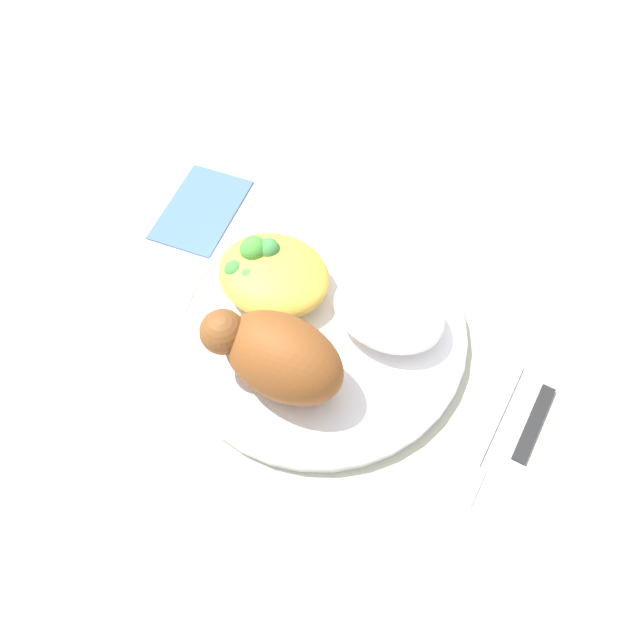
{
  "coord_description": "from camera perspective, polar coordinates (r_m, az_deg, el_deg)",
  "views": [
    {
      "loc": [
        -0.16,
        0.28,
        0.55
      ],
      "look_at": [
        0.0,
        0.0,
        0.03
      ],
      "focal_mm": 37.77,
      "sensor_mm": 36.0,
      "label": 1
    }
  ],
  "objects": [
    {
      "name": "fork",
      "position": [
        0.6,
        13.95,
        -9.66
      ],
      "size": [
        0.02,
        0.14,
        0.01
      ],
      "color": "silver",
      "rests_on": "ground_plane"
    },
    {
      "name": "roasted_chicken",
      "position": [
        0.56,
        -3.99,
        -2.82
      ],
      "size": [
        0.12,
        0.07,
        0.07
      ],
      "color": "brown",
      "rests_on": "plate"
    },
    {
      "name": "rice_pile",
      "position": [
        0.61,
        5.86,
        0.74
      ],
      "size": [
        0.1,
        0.08,
        0.04
      ],
      "primitive_type": "ellipsoid",
      "color": "white",
      "rests_on": "plate"
    },
    {
      "name": "knife",
      "position": [
        0.6,
        16.46,
        -11.35
      ],
      "size": [
        0.02,
        0.19,
        0.01
      ],
      "color": "black",
      "rests_on": "ground_plane"
    },
    {
      "name": "napkin",
      "position": [
        0.74,
        -10.05,
        9.26
      ],
      "size": [
        0.09,
        0.12,
        0.0
      ],
      "primitive_type": "cube",
      "rotation": [
        0.0,
        0.0,
        0.15
      ],
      "color": "#47669E",
      "rests_on": "ground_plane"
    },
    {
      "name": "mac_cheese_with_broccoli",
      "position": [
        0.63,
        -4.2,
        4.04
      ],
      "size": [
        0.11,
        0.09,
        0.05
      ],
      "color": "gold",
      "rests_on": "plate"
    },
    {
      "name": "ground_plane",
      "position": [
        0.64,
        0.0,
        -1.34
      ],
      "size": [
        2.0,
        2.0,
        0.0
      ],
      "primitive_type": "plane",
      "color": "beige"
    },
    {
      "name": "plate",
      "position": [
        0.63,
        0.0,
        -0.9
      ],
      "size": [
        0.27,
        0.27,
        0.02
      ],
      "color": "white",
      "rests_on": "ground_plane"
    }
  ]
}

